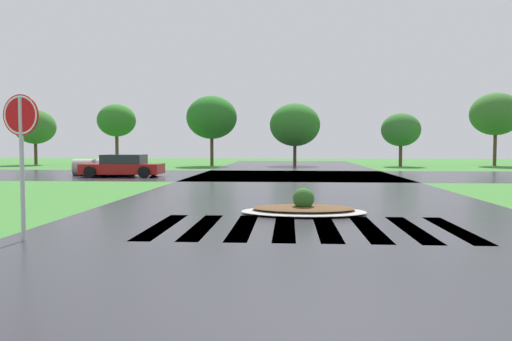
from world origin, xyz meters
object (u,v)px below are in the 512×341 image
median_island (304,209)px  car_dark_suv (123,166)px  drainage_pipe_stack (105,167)px  stop_sign (21,132)px

median_island → car_dark_suv: (-9.70, 14.26, 0.46)m
median_island → drainage_pipe_stack: (-11.21, 15.46, 0.35)m
car_dark_suv → median_island: bearing=123.3°
drainage_pipe_stack → stop_sign: bearing=-73.2°
car_dark_suv → drainage_pipe_stack: car_dark_suv is taller
stop_sign → drainage_pipe_stack: (-5.88, 19.45, -1.55)m
stop_sign → car_dark_suv: (-4.37, 18.26, -1.44)m
stop_sign → car_dark_suv: 18.83m
car_dark_suv → drainage_pipe_stack: bearing=-39.2°
car_dark_suv → drainage_pipe_stack: size_ratio=1.21×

